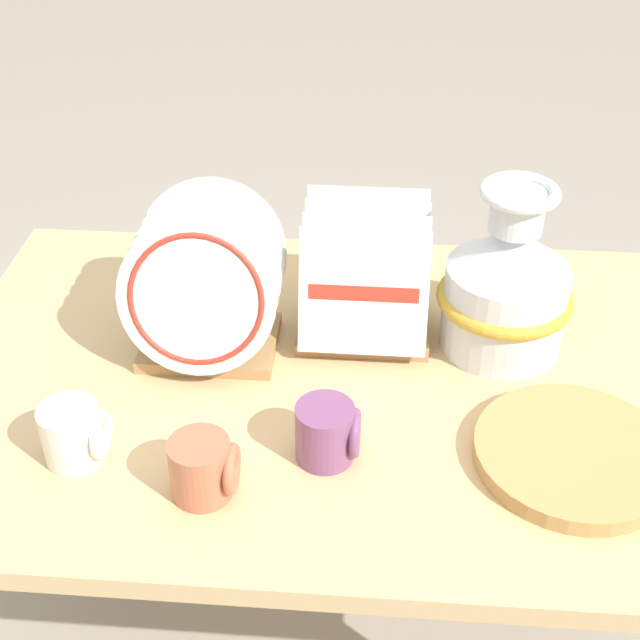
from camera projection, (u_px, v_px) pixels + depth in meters
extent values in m
plane|color=gray|center=(320.00, 632.00, 1.87)|extent=(14.00, 14.00, 0.00)
cube|color=tan|center=(320.00, 383.00, 1.47)|extent=(1.27, 0.87, 0.03)
cylinder|color=tan|center=(78.00, 380.00, 2.03)|extent=(0.06, 0.06, 0.66)
cylinder|color=tan|center=(599.00, 407.00, 1.95)|extent=(0.06, 0.06, 0.66)
cylinder|color=silver|center=(503.00, 307.00, 1.49)|extent=(0.20, 0.20, 0.15)
cone|color=silver|center=(512.00, 249.00, 1.42)|extent=(0.20, 0.20, 0.07)
cylinder|color=silver|center=(517.00, 211.00, 1.38)|extent=(0.09, 0.09, 0.07)
torus|color=silver|center=(520.00, 192.00, 1.36)|extent=(0.13, 0.13, 0.02)
torus|color=gold|center=(505.00, 298.00, 1.48)|extent=(0.23, 0.23, 0.02)
cube|color=tan|center=(211.00, 342.00, 1.52)|extent=(0.22, 0.16, 0.02)
cylinder|color=tan|center=(171.00, 298.00, 1.55)|extent=(0.01, 0.01, 0.07)
cylinder|color=tan|center=(261.00, 302.00, 1.54)|extent=(0.01, 0.01, 0.07)
cylinder|color=white|center=(196.00, 300.00, 1.38)|extent=(0.25, 0.08, 0.24)
torus|color=#B23323|center=(196.00, 300.00, 1.38)|extent=(0.22, 0.07, 0.21)
cylinder|color=white|center=(200.00, 287.00, 1.41)|extent=(0.25, 0.08, 0.24)
cylinder|color=white|center=(205.00, 275.00, 1.44)|extent=(0.25, 0.08, 0.24)
cylinder|color=white|center=(209.00, 263.00, 1.47)|extent=(0.25, 0.08, 0.24)
cylinder|color=white|center=(213.00, 252.00, 1.50)|extent=(0.25, 0.08, 0.24)
cube|color=tan|center=(363.00, 325.00, 1.56)|extent=(0.22, 0.16, 0.02)
cylinder|color=tan|center=(321.00, 282.00, 1.59)|extent=(0.01, 0.01, 0.07)
cylinder|color=tan|center=(410.00, 286.00, 1.58)|extent=(0.01, 0.01, 0.07)
cube|color=white|center=(364.00, 293.00, 1.43)|extent=(0.21, 0.07, 0.20)
cube|color=white|center=(365.00, 277.00, 1.47)|extent=(0.21, 0.07, 0.20)
cube|color=white|center=(366.00, 262.00, 1.51)|extent=(0.21, 0.07, 0.20)
cube|color=white|center=(367.00, 247.00, 1.55)|extent=(0.21, 0.07, 0.20)
cube|color=#B23323|center=(364.00, 293.00, 1.43)|extent=(0.18, 0.01, 0.03)
cylinder|color=tan|center=(572.00, 459.00, 1.30)|extent=(0.29, 0.29, 0.01)
cylinder|color=tan|center=(573.00, 454.00, 1.29)|extent=(0.29, 0.29, 0.01)
cylinder|color=tan|center=(575.00, 450.00, 1.29)|extent=(0.29, 0.29, 0.01)
cylinder|color=#7A4770|center=(325.00, 432.00, 1.28)|extent=(0.09, 0.09, 0.09)
torus|color=#7A4770|center=(355.00, 433.00, 1.28)|extent=(0.02, 0.07, 0.07)
cylinder|color=silver|center=(72.00, 434.00, 1.28)|extent=(0.09, 0.09, 0.09)
torus|color=silver|center=(101.00, 435.00, 1.28)|extent=(0.02, 0.07, 0.07)
cylinder|color=#B76647|center=(201.00, 468.00, 1.23)|extent=(0.09, 0.09, 0.09)
torus|color=#B76647|center=(232.00, 469.00, 1.22)|extent=(0.02, 0.07, 0.07)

